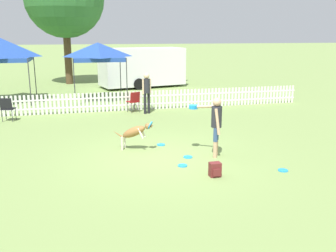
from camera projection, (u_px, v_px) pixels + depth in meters
The scene contains 14 objects.
ground_plane at pixel (164, 158), 10.09m from camera, with size 240.00×240.00×0.00m, color olive.
handler_person at pixel (215, 120), 9.99m from camera, with size 0.79×0.97×1.62m.
leaping_dog at pixel (135, 132), 10.64m from camera, with size 1.14×0.72×0.88m.
frisbee_near_handler at pixel (283, 170), 9.13m from camera, with size 0.24×0.24×0.02m.
frisbee_near_dog at pixel (161, 145), 11.25m from camera, with size 0.24×0.24×0.02m.
frisbee_midfield at pixel (183, 166), 9.46m from camera, with size 0.24×0.24×0.02m.
frisbee_far_scatter at pixel (188, 157), 10.12m from camera, with size 0.24×0.24×0.02m.
backpack_on_grass at pixel (215, 170), 8.73m from camera, with size 0.26×0.24×0.34m.
picket_fence at pixel (128, 101), 16.25m from camera, with size 16.26×0.04×0.84m.
folding_chair_blue_left at pixel (134, 100), 15.85m from camera, with size 0.57×0.58×0.88m.
folding_chair_center at pixel (7, 107), 14.19m from camera, with size 0.54×0.55×0.92m.
canopy_tent_main at pixel (98, 52), 18.30m from camera, with size 2.47×2.47×2.86m.
spectator_standing at pixel (147, 89), 15.48m from camera, with size 0.40×0.27×1.70m.
equipment_trailer at pixel (142, 67), 23.35m from camera, with size 6.02×3.10×2.42m.
Camera 1 is at (-2.24, -9.33, 3.24)m, focal length 40.00 mm.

